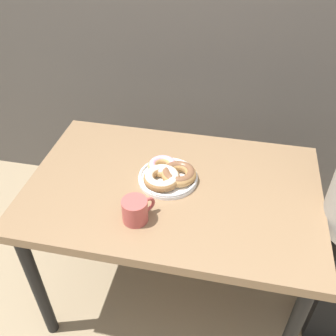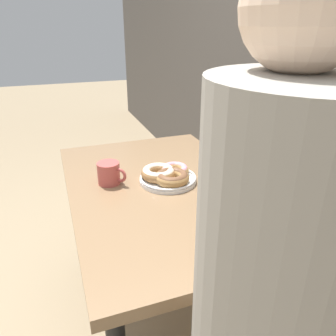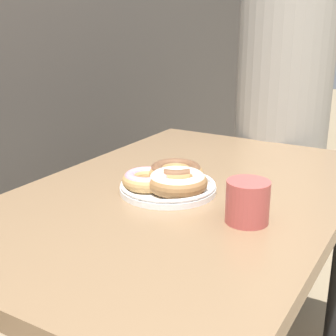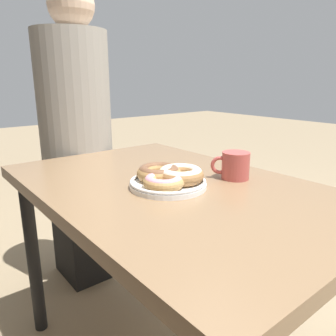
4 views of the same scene
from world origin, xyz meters
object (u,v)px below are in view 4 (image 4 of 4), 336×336
donut_plate (169,177)px  coffee_mug (235,165)px  dining_table (170,207)px  person_figure (76,136)px

donut_plate → coffee_mug: (-0.07, -0.22, 0.01)m
dining_table → coffee_mug: (-0.09, -0.20, 0.13)m
coffee_mug → person_figure: (0.82, 0.18, 0.01)m
person_figure → donut_plate: bearing=177.1°
donut_plate → person_figure: (0.76, -0.04, 0.02)m
dining_table → person_figure: bearing=-0.9°
dining_table → coffee_mug: 0.25m
coffee_mug → person_figure: bearing=12.6°
dining_table → coffee_mug: bearing=-115.0°
dining_table → donut_plate: size_ratio=4.37×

